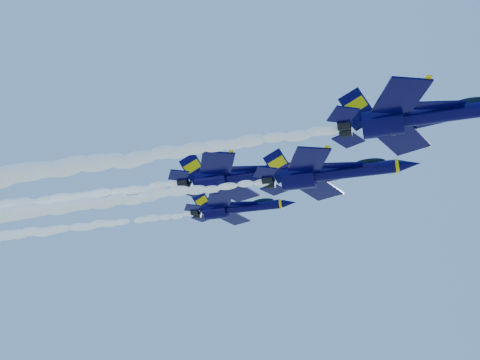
% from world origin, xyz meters
% --- Properties ---
extents(jet_lead, '(19.97, 16.38, 7.42)m').
position_xyz_m(jet_lead, '(17.26, -11.39, 151.68)').
color(jet_lead, '#050132').
extents(smoke_trail_jet_lead, '(48.69, 2.70, 2.43)m').
position_xyz_m(smoke_trail_jet_lead, '(-15.62, -11.39, 151.16)').
color(smoke_trail_jet_lead, white).
extents(jet_second, '(19.25, 15.79, 7.16)m').
position_xyz_m(jet_second, '(6.28, -1.21, 151.25)').
color(jet_second, '#050132').
extents(smoke_trail_jet_second, '(48.69, 2.61, 2.35)m').
position_xyz_m(smoke_trail_jet_second, '(-26.30, -1.21, 150.74)').
color(smoke_trail_jet_second, white).
extents(jet_third, '(20.09, 16.48, 7.47)m').
position_xyz_m(jet_third, '(-6.06, 2.37, 154.08)').
color(jet_third, '#050132').
extents(smoke_trail_jet_third, '(48.69, 2.72, 2.45)m').
position_xyz_m(smoke_trail_jet_third, '(-38.99, 2.37, 153.55)').
color(smoke_trail_jet_third, white).
extents(jet_fourth, '(16.70, 13.70, 6.20)m').
position_xyz_m(jet_fourth, '(-10.12, 14.98, 154.88)').
color(jet_fourth, '#050132').
extents(smoke_trail_jet_fourth, '(48.69, 2.26, 2.04)m').
position_xyz_m(smoke_trail_jet_fourth, '(-41.60, 14.98, 154.39)').
color(smoke_trail_jet_fourth, white).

